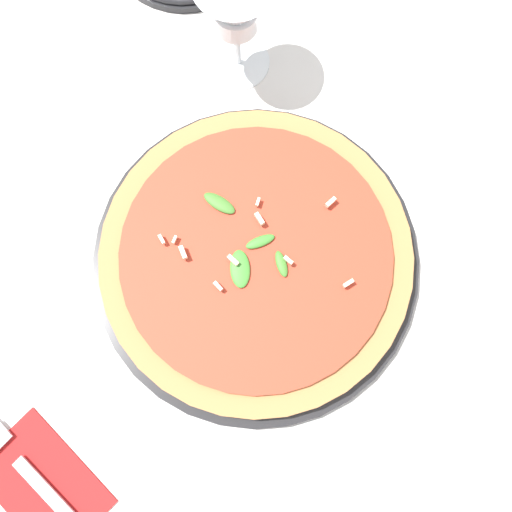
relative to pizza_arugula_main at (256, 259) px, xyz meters
The scene contains 5 objects.
ground_plane 0.05m from the pizza_arugula_main, 54.20° to the right, with size 6.00×6.00×0.00m, color silver.
pizza_arugula_main is the anchor object (origin of this frame).
wine_glass 0.25m from the pizza_arugula_main, 50.57° to the right, with size 0.08×0.08×0.14m.
napkin 0.31m from the pizza_arugula_main, 81.51° to the left, with size 0.14×0.10×0.01m.
fork 0.31m from the pizza_arugula_main, 80.05° to the left, with size 0.21×0.05×0.00m.
Camera 1 is at (-0.10, 0.15, 0.62)m, focal length 42.00 mm.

